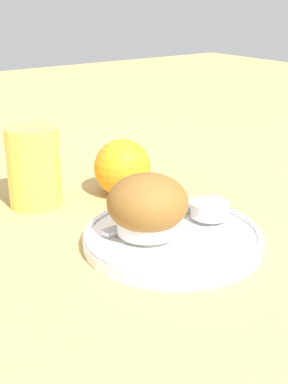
{
  "coord_description": "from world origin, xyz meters",
  "views": [
    {
      "loc": [
        -0.36,
        -0.47,
        0.29
      ],
      "look_at": [
        0.01,
        0.03,
        0.06
      ],
      "focal_mm": 50.0,
      "sensor_mm": 36.0,
      "label": 1
    }
  ],
  "objects": [
    {
      "name": "berry_pair",
      "position": [
        0.0,
        0.02,
        0.03
      ],
      "size": [
        0.03,
        0.01,
        0.01
      ],
      "color": "#B7192D",
      "rests_on": "plate"
    },
    {
      "name": "butter_knife",
      "position": [
        0.03,
        0.02,
        0.02
      ],
      "size": [
        0.18,
        0.02,
        0.0
      ],
      "rotation": [
        0.0,
        0.0,
        0.02
      ],
      "color": "#B7B7BC",
      "rests_on": "plate"
    },
    {
      "name": "ground_plane",
      "position": [
        0.0,
        0.0,
        0.0
      ],
      "size": [
        3.0,
        3.0,
        0.0
      ],
      "primitive_type": "plane",
      "color": "tan"
    },
    {
      "name": "orange_fruit",
      "position": [
        0.06,
        0.15,
        0.04
      ],
      "size": [
        0.08,
        0.08,
        0.08
      ],
      "color": "orange",
      "rests_on": "ground_plane"
    },
    {
      "name": "juice_glass",
      "position": [
        -0.06,
        0.19,
        0.06
      ],
      "size": [
        0.07,
        0.07,
        0.11
      ],
      "color": "#EAD14C",
      "rests_on": "ground_plane"
    },
    {
      "name": "cream_ramekin",
      "position": [
        0.08,
        -0.02,
        0.03
      ],
      "size": [
        0.05,
        0.05,
        0.02
      ],
      "color": "silver",
      "rests_on": "plate"
    },
    {
      "name": "muffin",
      "position": [
        -0.01,
        -0.01,
        0.05
      ],
      "size": [
        0.1,
        0.1,
        0.07
      ],
      "color": "silver",
      "rests_on": "plate"
    },
    {
      "name": "plate",
      "position": [
        0.02,
        -0.02,
        0.01
      ],
      "size": [
        0.22,
        0.22,
        0.02
      ],
      "color": "white",
      "rests_on": "ground_plane"
    }
  ]
}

